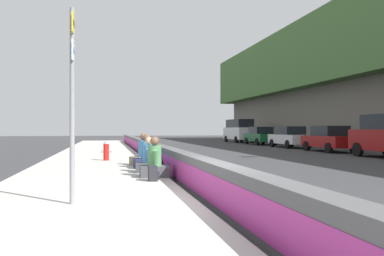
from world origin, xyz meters
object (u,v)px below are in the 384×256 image
(fire_hydrant, at_px, (106,150))
(parked_car_fourth, at_px, (329,139))
(backpack, at_px, (153,174))
(seated_person_foreground, at_px, (155,164))
(seated_person_rear, at_px, (147,157))
(seated_person_far, at_px, (144,155))
(parked_car_farther, at_px, (239,130))
(parked_car_midline, at_px, (290,137))
(parked_car_far, at_px, (260,136))
(route_sign_post, at_px, (72,91))
(seated_person_middle, at_px, (149,161))

(fire_hydrant, xyz_separation_m, parked_car_fourth, (5.97, -14.40, 0.27))
(backpack, bearing_deg, fire_hydrant, 9.59)
(seated_person_foreground, relative_size, parked_car_fourth, 0.26)
(fire_hydrant, xyz_separation_m, backpack, (-7.20, -1.22, -0.25))
(fire_hydrant, height_order, seated_person_foreground, seated_person_foreground)
(fire_hydrant, xyz_separation_m, seated_person_rear, (-3.71, -1.39, -0.07))
(seated_person_far, distance_m, parked_car_farther, 29.97)
(parked_car_midline, xyz_separation_m, parked_car_far, (6.01, 0.07, 0.00))
(route_sign_post, xyz_separation_m, parked_car_far, (27.82, -14.94, -1.35))
(seated_person_foreground, height_order, seated_person_middle, seated_person_foreground)
(route_sign_post, xyz_separation_m, seated_person_far, (7.39, -1.98, -1.69))
(seated_person_middle, relative_size, seated_person_far, 0.92)
(seated_person_middle, xyz_separation_m, seated_person_far, (2.40, -0.05, 0.03))
(fire_hydrant, height_order, parked_car_midline, parked_car_midline)
(seated_person_foreground, bearing_deg, seated_person_middle, 1.41)
(seated_person_far, xyz_separation_m, parked_car_fourth, (8.65, -13.02, 0.34))
(seated_person_rear, xyz_separation_m, parked_car_fourth, (9.68, -13.01, 0.35))
(parked_car_far, distance_m, parked_car_farther, 6.54)
(seated_person_far, bearing_deg, parked_car_midline, -42.13)
(fire_hydrant, bearing_deg, parked_car_midline, -50.86)
(backpack, relative_size, parked_car_farther, 0.08)
(seated_person_middle, xyz_separation_m, parked_car_far, (22.82, -13.01, 0.37))
(seated_person_far, bearing_deg, parked_car_fourth, -56.41)
(fire_hydrant, bearing_deg, parked_car_farther, -30.80)
(route_sign_post, xyz_separation_m, parked_car_midline, (21.81, -15.02, -1.35))
(fire_hydrant, height_order, parked_car_far, parked_car_far)
(parked_car_far, bearing_deg, parked_car_farther, -1.10)
(route_sign_post, relative_size, fire_hydrant, 4.09)
(seated_person_foreground, xyz_separation_m, seated_person_far, (3.62, -0.02, 0.02))
(seated_person_far, distance_m, parked_car_midline, 19.44)
(parked_car_far, bearing_deg, seated_person_middle, 150.31)
(fire_hydrant, bearing_deg, seated_person_far, -152.78)
(route_sign_post, distance_m, parked_car_farther, 37.51)
(seated_person_rear, xyz_separation_m, parked_car_far, (21.45, -12.95, 0.35))
(seated_person_foreground, bearing_deg, parked_car_farther, -23.21)
(parked_car_midline, relative_size, parked_car_farther, 0.87)
(seated_person_far, bearing_deg, parked_car_farther, -25.91)
(parked_car_midline, bearing_deg, seated_person_middle, 142.10)
(parked_car_fourth, bearing_deg, parked_car_far, 0.30)
(parked_car_midline, bearing_deg, route_sign_post, 145.45)
(parked_car_midline, bearing_deg, parked_car_farther, -0.25)
(seated_person_rear, bearing_deg, seated_person_foreground, 179.36)
(seated_person_foreground, distance_m, seated_person_far, 3.62)
(parked_car_fourth, distance_m, parked_car_farther, 18.30)
(fire_hydrant, relative_size, seated_person_middle, 0.79)
(fire_hydrant, relative_size, backpack, 2.20)
(seated_person_foreground, relative_size, seated_person_middle, 1.04)
(seated_person_middle, distance_m, parked_car_midline, 21.30)
(fire_hydrant, xyz_separation_m, parked_car_farther, (24.27, -14.47, 0.77))
(seated_person_rear, bearing_deg, seated_person_far, 0.65)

